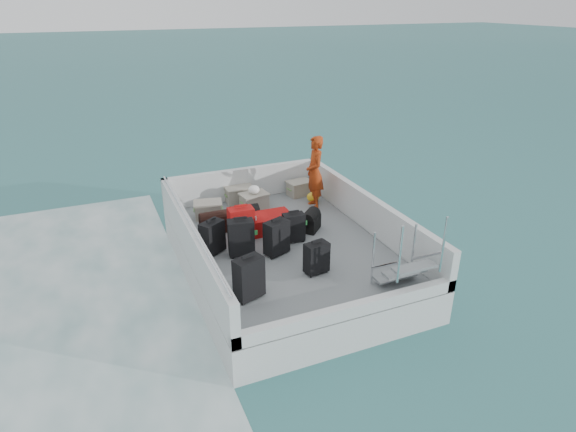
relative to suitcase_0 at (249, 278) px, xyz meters
name	(u,v)px	position (x,y,z in m)	size (l,w,h in m)	color
ground	(286,272)	(1.19, 1.43, -0.96)	(160.00, 160.00, 0.00)	#1A5A5C
wake_foam	(0,335)	(-3.61, 1.43, -0.96)	(10.00, 10.00, 0.00)	white
ferry_hull	(286,258)	(1.19, 1.43, -0.66)	(3.60, 5.00, 0.60)	silver
deck	(286,244)	(1.19, 1.43, -0.35)	(3.30, 4.70, 0.02)	slate
deck_fittings	(310,229)	(1.53, 1.10, 0.03)	(3.60, 5.00, 0.90)	silver
suitcase_0	(249,278)	(0.00, 0.00, 0.00)	(0.44, 0.25, 0.68)	black
suitcase_1	(241,238)	(0.30, 1.31, 0.00)	(0.45, 0.26, 0.67)	black
suitcase_2	(212,238)	(-0.14, 1.59, -0.04)	(0.42, 0.25, 0.61)	black
suitcase_4	(277,238)	(0.89, 1.11, -0.02)	(0.43, 0.25, 0.63)	black
suitcase_5	(241,224)	(0.49, 1.88, -0.02)	(0.46, 0.28, 0.64)	#AD0D10
suitcase_6	(317,258)	(1.25, 0.26, -0.07)	(0.39, 0.23, 0.54)	black
suitcase_7	(294,228)	(1.36, 1.45, -0.06)	(0.39, 0.22, 0.55)	black
suitcase_8	(270,222)	(1.13, 2.07, -0.18)	(0.54, 0.83, 0.33)	#AD0D10
duffel_0	(215,224)	(0.12, 2.42, -0.18)	(0.55, 0.30, 0.32)	black
duffel_1	(246,217)	(0.78, 2.48, -0.18)	(0.50, 0.30, 0.32)	black
duffel_2	(310,222)	(1.85, 1.75, -0.18)	(0.43, 0.30, 0.32)	black
crate_0	(208,210)	(0.17, 3.11, -0.18)	(0.53, 0.37, 0.32)	gray
crate_1	(239,195)	(1.00, 3.63, -0.17)	(0.57, 0.39, 0.34)	gray
crate_2	(254,202)	(1.19, 3.15, -0.18)	(0.54, 0.37, 0.33)	gray
crate_3	(299,189)	(2.41, 3.51, -0.18)	(0.51, 0.35, 0.31)	gray
yellow_bag	(313,197)	(2.52, 3.03, -0.23)	(0.28, 0.26, 0.22)	gold
white_bag	(254,191)	(1.19, 3.15, 0.08)	(0.24, 0.24, 0.18)	white
passenger	(315,172)	(2.43, 2.77, 0.44)	(0.58, 0.37, 1.56)	#DE4514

